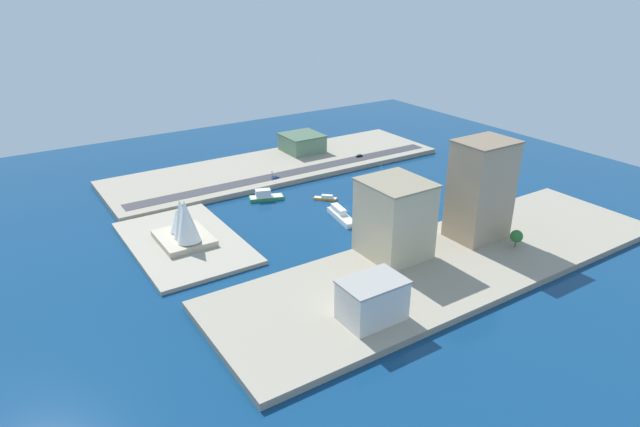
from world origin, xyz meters
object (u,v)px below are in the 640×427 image
(water_taxi_orange, at_px, (326,198))
(sailboat_small_white, at_px, (381,176))
(terminal_long_green, at_px, (302,143))
(hotel_broad_white, at_px, (372,300))
(ferry_green_doubledeck, at_px, (265,196))
(suv_black, at_px, (359,156))
(ferry_yellow_fast, at_px, (473,183))
(office_block_beige, at_px, (394,218))
(apartment_midrise_tan, at_px, (481,190))
(ferry_white_commuter, at_px, (341,215))
(yacht_sleek_gray, at_px, (427,209))
(hatchback_blue, at_px, (275,177))
(traffic_light_waterfront, at_px, (272,174))
(opera_landmark, at_px, (184,225))

(water_taxi_orange, bearing_deg, sailboat_small_white, -76.58)
(terminal_long_green, xyz_separation_m, hotel_broad_white, (-204.10, 92.24, 1.97))
(ferry_green_doubledeck, xyz_separation_m, suv_black, (29.06, -93.70, 1.74))
(ferry_yellow_fast, bearing_deg, office_block_beige, 113.81)
(terminal_long_green, distance_m, apartment_midrise_tan, 175.86)
(ferry_yellow_fast, distance_m, apartment_midrise_tan, 86.81)
(ferry_white_commuter, bearing_deg, hotel_broad_white, 151.59)
(yacht_sleek_gray, xyz_separation_m, suv_black, (97.04, -23.05, 2.65))
(ferry_green_doubledeck, xyz_separation_m, hatchback_blue, (22.46, -19.29, 1.66))
(ferry_green_doubledeck, bearing_deg, apartment_midrise_tan, -149.60)
(apartment_midrise_tan, bearing_deg, ferry_white_commuter, 34.44)
(ferry_yellow_fast, xyz_separation_m, water_taxi_orange, (33.11, 93.81, -1.19))
(ferry_green_doubledeck, height_order, apartment_midrise_tan, apartment_midrise_tan)
(hotel_broad_white, xyz_separation_m, suv_black, (168.31, -119.91, -7.57))
(water_taxi_orange, distance_m, terminal_long_green, 92.45)
(ferry_white_commuter, height_order, hatchback_blue, ferry_white_commuter)
(ferry_white_commuter, relative_size, apartment_midrise_tan, 0.57)
(yacht_sleek_gray, distance_m, ferry_green_doubledeck, 98.05)
(ferry_white_commuter, relative_size, sailboat_small_white, 2.86)
(sailboat_small_white, distance_m, apartment_midrise_tan, 108.18)
(sailboat_small_white, relative_size, office_block_beige, 0.27)
(ferry_white_commuter, xyz_separation_m, hotel_broad_white, (-90.35, 48.87, 9.54))
(ferry_green_doubledeck, relative_size, traffic_light_waterfront, 3.45)
(ferry_green_doubledeck, height_order, office_block_beige, office_block_beige)
(hotel_broad_white, bearing_deg, suv_black, -35.47)
(ferry_white_commuter, relative_size, traffic_light_waterfront, 4.47)
(ferry_white_commuter, relative_size, yacht_sleek_gray, 2.24)
(yacht_sleek_gray, bearing_deg, ferry_green_doubledeck, 46.10)
(yacht_sleek_gray, distance_m, suv_black, 99.78)
(ferry_yellow_fast, relative_size, office_block_beige, 0.67)
(office_block_beige, distance_m, opera_landmark, 105.46)
(terminal_long_green, relative_size, hatchback_blue, 5.46)
(traffic_light_waterfront, bearing_deg, ferry_green_doubledeck, 141.49)
(terminal_long_green, xyz_separation_m, hatchback_blue, (-42.38, 46.73, -5.68))
(office_block_beige, bearing_deg, hatchback_blue, -1.48)
(ferry_white_commuter, distance_m, ferry_green_doubledeck, 53.91)
(yacht_sleek_gray, bearing_deg, terminal_long_green, 1.99)
(office_block_beige, xyz_separation_m, hotel_broad_white, (-37.76, 42.30, -10.08))
(apartment_midrise_tan, distance_m, opera_landmark, 150.28)
(office_block_beige, xyz_separation_m, hatchback_blue, (123.95, -3.20, -17.73))
(ferry_white_commuter, height_order, ferry_green_doubledeck, ferry_green_doubledeck)
(terminal_long_green, xyz_separation_m, apartment_midrise_tan, (-174.83, 1.48, 18.95))
(office_block_beige, height_order, opera_landmark, office_block_beige)
(sailboat_small_white, relative_size, traffic_light_waterfront, 1.56)
(water_taxi_orange, relative_size, sailboat_small_white, 1.24)
(ferry_green_doubledeck, bearing_deg, office_block_beige, -170.99)
(ferry_white_commuter, bearing_deg, office_block_beige, 172.88)
(traffic_light_waterfront, xyz_separation_m, opera_landmark, (-52.30, 78.81, 4.20))
(ferry_white_commuter, xyz_separation_m, terminal_long_green, (113.75, -43.36, 7.56))
(hotel_broad_white, relative_size, suv_black, 4.82)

